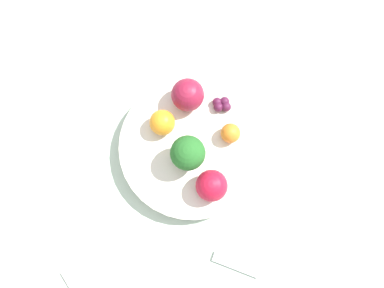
# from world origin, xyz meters

# --- Properties ---
(ground_plane) EXTENTS (6.00, 6.00, 0.00)m
(ground_plane) POSITION_xyz_m (0.00, 0.00, 0.00)
(ground_plane) COLOR gray
(table_surface) EXTENTS (1.20, 1.20, 0.02)m
(table_surface) POSITION_xyz_m (0.00, 0.00, 0.01)
(table_surface) COLOR #B2C6B2
(table_surface) RESTS_ON ground_plane
(bowl) EXTENTS (0.26, 0.26, 0.03)m
(bowl) POSITION_xyz_m (0.00, 0.00, 0.04)
(bowl) COLOR silver
(bowl) RESTS_ON table_surface
(broccoli) EXTENTS (0.06, 0.06, 0.07)m
(broccoli) POSITION_xyz_m (-0.01, 0.02, 0.10)
(broccoli) COLOR #8CB76B
(broccoli) RESTS_ON bowl
(apple_red) EXTENTS (0.05, 0.05, 0.05)m
(apple_red) POSITION_xyz_m (-0.07, 0.03, 0.08)
(apple_red) COLOR #B7142D
(apple_red) RESTS_ON bowl
(apple_green) EXTENTS (0.06, 0.06, 0.06)m
(apple_green) POSITION_xyz_m (0.06, -0.06, 0.08)
(apple_green) COLOR maroon
(apple_green) RESTS_ON bowl
(orange_front) EXTENTS (0.04, 0.04, 0.04)m
(orange_front) POSITION_xyz_m (0.06, 0.01, 0.08)
(orange_front) COLOR orange
(orange_front) RESTS_ON bowl
(orange_back) EXTENTS (0.03, 0.03, 0.03)m
(orange_back) POSITION_xyz_m (-0.04, -0.06, 0.07)
(orange_back) COLOR orange
(orange_back) RESTS_ON bowl
(grape_cluster) EXTENTS (0.03, 0.03, 0.02)m
(grape_cluster) POSITION_xyz_m (0.01, -0.09, 0.06)
(grape_cluster) COLOR #511938
(grape_cluster) RESTS_ON bowl
(napkin) EXTENTS (0.16, 0.18, 0.01)m
(napkin) POSITION_xyz_m (-0.06, 0.25, 0.02)
(napkin) COLOR beige
(napkin) RESTS_ON table_surface
(spoon) EXTENTS (0.08, 0.05, 0.01)m
(spoon) POSITION_xyz_m (-0.19, 0.10, 0.02)
(spoon) COLOR silver
(spoon) RESTS_ON table_surface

